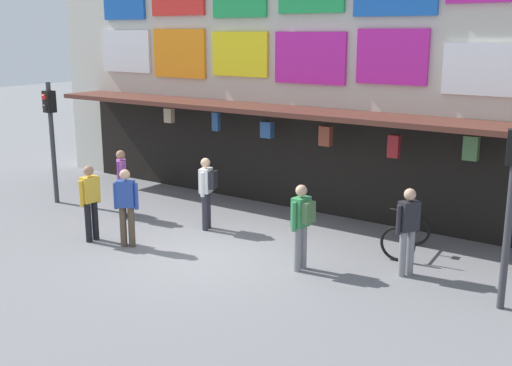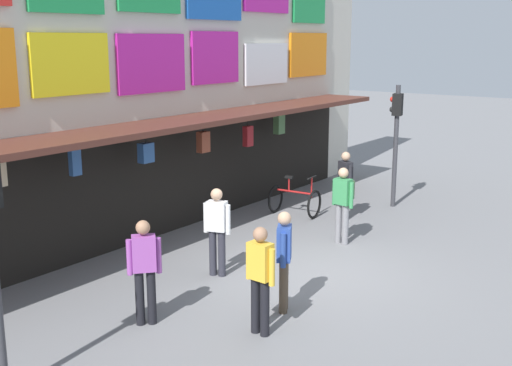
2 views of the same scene
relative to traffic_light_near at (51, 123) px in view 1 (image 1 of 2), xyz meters
The scene contains 10 objects.
ground_plane 6.32m from the traffic_light_near, ahead, with size 80.00×80.00×0.00m, color slate.
shopfront 7.25m from the traffic_light_near, 32.79° to the left, with size 18.00×2.60×8.00m.
traffic_light_near is the anchor object (origin of this frame).
bicycle_parked 9.48m from the traffic_light_near, 10.07° to the left, with size 0.82×1.22×1.05m.
pedestrian_in_green 9.72m from the traffic_light_near, ahead, with size 0.37×0.47×1.68m.
pedestrian_in_blue 2.77m from the traffic_light_near, ahead, with size 0.42×0.40×1.68m.
pedestrian_in_purple 4.97m from the traffic_light_near, ahead, with size 0.43×0.51×1.68m.
pedestrian_in_yellow 7.99m from the traffic_light_near, ahead, with size 0.38×0.53×1.68m.
pedestrian_in_black 3.82m from the traffic_light_near, 25.57° to the right, with size 0.24×0.53×1.68m.
pedestrian_in_white 4.56m from the traffic_light_near, 18.26° to the right, with size 0.47×0.37×1.68m.
Camera 1 is at (7.71, -9.30, 4.43)m, focal length 43.51 mm.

